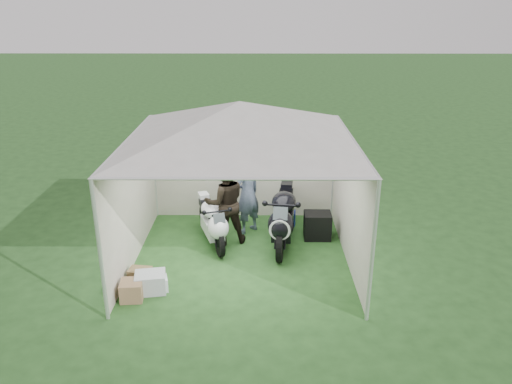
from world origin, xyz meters
TOP-DOWN VIEW (x-y plane):
  - ground at (0.00, 0.00)m, footprint 80.00×80.00m
  - canopy_tent at (-0.00, 0.03)m, footprint 5.66×5.66m
  - motorcycle_white at (-0.58, 0.56)m, footprint 0.81×1.74m
  - motorcycle_black at (0.81, 0.52)m, footprint 0.66×2.21m
  - paddock_stand at (0.93, 1.52)m, footprint 0.43×0.30m
  - person_dark_jacket at (-0.34, 0.66)m, footprint 0.97×0.84m
  - person_blue_jacket at (0.10, 1.15)m, footprint 0.74×0.74m
  - equipment_box at (1.54, 0.85)m, footprint 0.55×0.44m
  - crate_0 at (-1.49, -1.22)m, footprint 0.56×0.47m
  - crate_1 at (-1.75, -1.45)m, footprint 0.39×0.39m
  - crate_2 at (-1.37, -1.18)m, footprint 0.37×0.34m
  - crate_3 at (-1.73, -0.91)m, footprint 0.41×0.32m

SIDE VIEW (x-z plane):
  - ground at x=0.00m, z-range 0.00..0.00m
  - crate_2 at x=-1.37m, z-range 0.00..0.23m
  - crate_3 at x=-1.73m, z-range 0.00..0.25m
  - paddock_stand at x=0.93m, z-range 0.00..0.30m
  - crate_1 at x=-1.75m, z-range 0.00..0.32m
  - crate_0 at x=-1.49m, z-range 0.00..0.34m
  - equipment_box at x=1.54m, z-range 0.00..0.55m
  - motorcycle_white at x=-0.58m, z-range 0.05..0.94m
  - motorcycle_black at x=0.81m, z-range 0.06..1.15m
  - person_dark_jacket at x=-0.34m, z-range 0.00..1.72m
  - person_blue_jacket at x=0.10m, z-range 0.00..1.73m
  - canopy_tent at x=0.00m, z-range 1.08..4.08m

